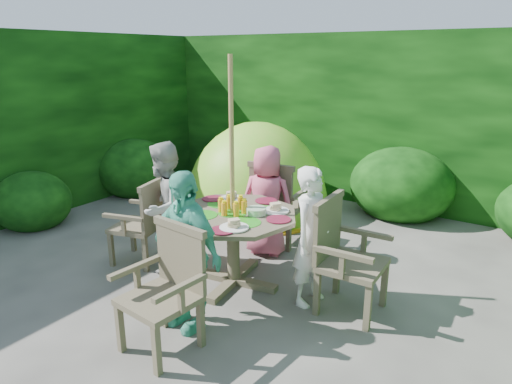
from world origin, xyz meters
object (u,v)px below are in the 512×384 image
Objects in this scene: garden_chair_right at (344,254)px; garden_chair_left at (143,221)px; child_back at (267,201)px; child_left at (165,207)px; garden_chair_back at (277,202)px; child_front at (186,251)px; parasol_pole at (232,177)px; child_right at (312,237)px; patio_table at (233,224)px; dome_tent at (256,209)px; garden_chair_front at (167,287)px.

garden_chair_left is at bearing 96.17° from garden_chair_right.
child_back is (0.97, 0.94, 0.15)m from garden_chair_left.
garden_chair_back is at bearing 135.21° from child_left.
garden_chair_back is 0.73× the size of child_front.
child_back is (0.68, 0.91, -0.06)m from child_left.
garden_chair_back is 0.72× the size of child_left.
child_right is (0.79, 0.12, -0.46)m from parasol_pole.
garden_chair_left is 1.91m from child_right.
child_front is (0.11, -0.79, 0.05)m from patio_table.
parasol_pole is 1.24m from garden_chair_right.
parasol_pole is 2.54m from dome_tent.
garden_chair_front is at bearing -68.36° from child_front.
dome_tent is (-1.09, 2.01, -0.63)m from patio_table.
child_front reaches higher than child_right.
child_left reaches higher than child_front.
child_front reaches higher than garden_chair_back.
child_back is 1.60m from child_front.
child_right is 0.95× the size of child_front.
dome_tent reaches higher than garden_chair_back.
garden_chair_front is 0.74× the size of child_back.
garden_chair_back is (-0.16, 1.08, -0.58)m from parasol_pole.
dome_tent is (-0.97, 1.22, -0.63)m from child_back.
child_right is at bearing 130.48° from child_back.
dome_tent is (-1.88, 1.90, -0.64)m from child_right.
garden_chair_right is 0.72× the size of child_left.
garden_chair_left is at bearing -172.18° from parasol_pole.
patio_table is 1.14× the size of child_right.
child_front is at bearing -81.96° from patio_table.
child_left is (-0.79, -0.12, -0.42)m from parasol_pole.
parasol_pole is at bearing 107.93° from child_front.
child_left is at bearing 80.67° from garden_chair_left.
child_left is (0.30, 0.03, 0.20)m from garden_chair_left.
child_front is at bearing 147.76° from child_right.
child_right reaches higher than garden_chair_left.
garden_chair_left is 0.70× the size of child_right.
garden_chair_front is (0.18, -1.09, -0.60)m from parasol_pole.
parasol_pole is at bearing 104.61° from garden_chair_front.
child_front is at bearing 36.25° from child_left.
child_right is (0.79, 0.11, 0.01)m from patio_table.
parasol_pole reaches higher than child_front.
child_right is at bearing -44.22° from dome_tent.
child_left is 2.25m from dome_tent.
garden_chair_front is at bearing 142.10° from garden_chair_right.
child_right is 1.13m from child_front.
parasol_pole is 2.45× the size of garden_chair_left.
child_back is (-0.12, 0.79, -0.47)m from parasol_pole.
child_right is 1.60m from child_left.
dome_tent is at bearing 118.51° from patio_table.
garden_chair_left is 0.67× the size of child_front.
child_back reaches higher than garden_chair_left.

